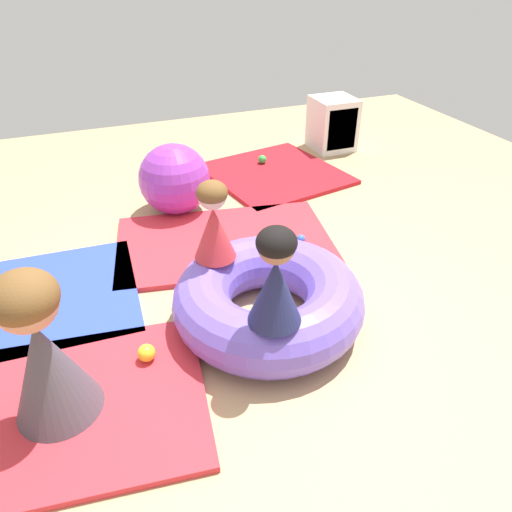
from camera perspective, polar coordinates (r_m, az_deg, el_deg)
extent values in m
plane|color=tan|center=(2.98, -2.04, -6.91)|extent=(8.00, 8.00, 0.00)
cube|color=red|center=(3.63, -3.87, 1.73)|extent=(1.77, 1.27, 0.04)
cube|color=#B21923|center=(4.78, 2.30, 9.94)|extent=(1.40, 1.43, 0.04)
cube|color=#2D47B7|center=(3.36, -26.08, -5.12)|extent=(1.42, 1.12, 0.04)
cube|color=red|center=(2.62, -22.43, -16.86)|extent=(1.52, 1.17, 0.04)
torus|color=#7056D1|center=(2.81, 1.48, -5.26)|extent=(1.14, 1.14, 0.35)
cone|color=red|center=(2.79, -5.10, 2.84)|extent=(0.36, 0.36, 0.33)
sphere|color=beige|center=(2.67, -5.36, 7.33)|extent=(0.17, 0.17, 0.17)
ellipsoid|color=brown|center=(2.66, -5.38, 7.65)|extent=(0.18, 0.18, 0.14)
cone|color=navy|center=(2.29, 2.34, -4.29)|extent=(0.39, 0.39, 0.36)
sphere|color=#936647|center=(2.14, 2.50, 1.24)|extent=(0.18, 0.18, 0.18)
ellipsoid|color=black|center=(2.13, 2.51, 1.64)|extent=(0.19, 0.19, 0.15)
cone|color=#4C4751|center=(2.42, -23.91, -12.41)|extent=(0.58, 0.58, 0.54)
sphere|color=tan|center=(2.17, -26.25, -5.08)|extent=(0.27, 0.27, 0.27)
ellipsoid|color=brown|center=(2.16, -26.42, -4.52)|extent=(0.29, 0.29, 0.23)
sphere|color=yellow|center=(2.67, -13.16, -11.39)|extent=(0.10, 0.10, 0.10)
sphere|color=orange|center=(3.28, -3.40, -0.67)|extent=(0.10, 0.10, 0.10)
sphere|color=blue|center=(3.57, 5.46, 2.06)|extent=(0.07, 0.07, 0.07)
sphere|color=green|center=(4.96, 0.77, 11.66)|extent=(0.09, 0.09, 0.09)
sphere|color=pink|center=(3.39, -4.58, 0.30)|extent=(0.08, 0.08, 0.08)
sphere|color=purple|center=(4.03, -9.88, 9.16)|extent=(0.60, 0.60, 0.60)
cube|color=white|center=(5.47, 9.26, 15.59)|extent=(0.44, 0.44, 0.56)
cube|color=#2D2D33|center=(5.37, 9.91, 15.19)|extent=(0.34, 0.20, 0.44)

